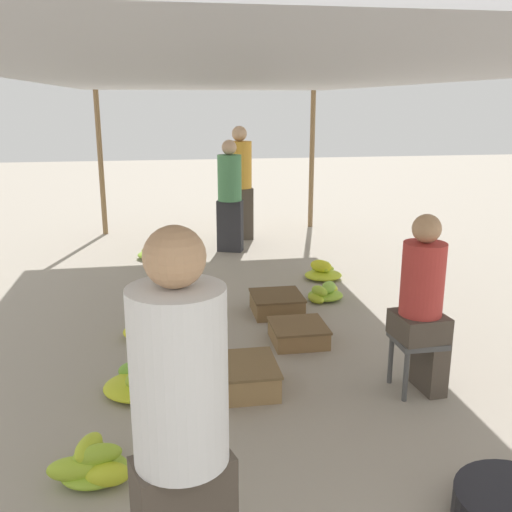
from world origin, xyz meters
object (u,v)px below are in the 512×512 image
Objects in this scene: vendor_foreground at (181,437)px; banana_pile_right_1 at (323,271)px; stool at (417,348)px; banana_pile_left_2 at (142,379)px; crate_far at (241,376)px; banana_pile_right_0 at (325,293)px; crate_near at (298,333)px; shopper_walking_mid at (230,194)px; banana_pile_left_0 at (92,464)px; banana_pile_left_1 at (157,252)px; shopper_walking_far at (240,182)px; banana_pile_left_3 at (152,327)px; crate_mid at (277,304)px; vendor_seated at (423,302)px.

vendor_foreground is 4.84m from banana_pile_right_1.
banana_pile_left_2 is (-1.97, 0.32, -0.24)m from stool.
banana_pile_right_0 is at bearing 57.20° from crate_far.
crate_near is 3.34m from shopper_walking_mid.
vendor_foreground is 3.72× the size of banana_pile_right_1.
shopper_walking_mid is at bearing 93.60° from crate_near.
crate_near is at bearing -86.40° from shopper_walking_mid.
banana_pile_left_0 is 1.06× the size of banana_pile_right_0.
banana_pile_left_2 is at bearing -137.75° from banana_pile_right_0.
banana_pile_left_0 is 3.43m from banana_pile_right_0.
banana_pile_left_1 is 1.75m from shopper_walking_far.
banana_pile_right_1 is at bearing 88.23° from stool.
crate_near is 0.90× the size of crate_far.
crate_far is (-0.62, -0.76, 0.02)m from crate_near.
crate_far is (0.96, 0.88, 0.01)m from banana_pile_left_0.
banana_pile_left_3 is 3.90m from shopper_walking_far.
shopper_walking_mid is (1.06, 2.91, 0.72)m from banana_pile_left_3.
shopper_walking_mid reaches higher than stool.
vendor_foreground is 1.36m from banana_pile_left_0.
banana_pile_left_1 is 0.99× the size of banana_pile_left_3.
banana_pile_right_0 is 3.06m from shopper_walking_far.
banana_pile_left_0 is at bearing -94.23° from banana_pile_left_1.
shopper_walking_far is at bearing 100.11° from banana_pile_right_0.
crate_near is (-0.55, -1.04, 0.01)m from banana_pile_right_0.
crate_far is at bearing -80.82° from banana_pile_left_1.
stool is at bearing -65.05° from banana_pile_left_1.
crate_near is 4.02m from shopper_walking_far.
banana_pile_left_2 reaches higher than banana_pile_left_0.
banana_pile_left_2 is at bearing 75.86° from banana_pile_left_0.
shopper_walking_far is (0.08, 3.21, 0.78)m from crate_mid.
shopper_walking_mid is (1.03, 0.21, 0.73)m from banana_pile_left_1.
banana_pile_right_0 is (1.88, 1.70, -0.03)m from banana_pile_left_2.
banana_pile_left_0 reaches higher than banana_pile_right_0.
crate_mid is at bearing -62.83° from banana_pile_left_1.
crate_far is at bearing -117.94° from banana_pile_right_1.
banana_pile_right_1 is at bearing -72.36° from shopper_walking_far.
crate_far is at bearing -8.00° from banana_pile_left_2.
banana_pile_left_0 is 2.28m from crate_near.
banana_pile_left_0 is at bearing -137.43° from crate_far.
banana_pile_left_3 is 1.29m from crate_far.
stool is 0.79× the size of banana_pile_left_3.
banana_pile_left_2 reaches higher than banana_pile_right_0.
banana_pile_right_1 is at bearing 55.98° from banana_pile_left_0.
banana_pile_left_0 is at bearing -105.65° from shopper_walking_mid.
crate_mid reaches higher than crate_near.
vendor_foreground is at bearing -64.49° from banana_pile_left_0.
banana_pile_left_3 is 1.09× the size of crate_near.
shopper_walking_mid is (-0.93, 1.49, 0.71)m from banana_pile_right_1.
vendor_seated is 1.32m from crate_near.
stool is at bearing -78.73° from shopper_walking_mid.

